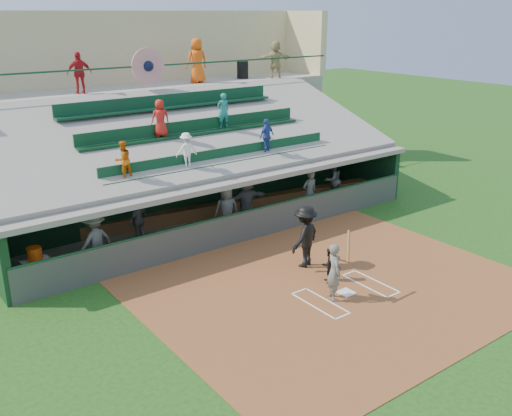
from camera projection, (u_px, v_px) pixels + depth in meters
ground at (346, 294)px, 16.56m from camera, size 100.00×100.00×0.00m
dirt_slab at (334, 287)px, 16.94m from camera, size 11.00×9.00×0.02m
home_plate at (346, 292)px, 16.55m from camera, size 0.43×0.43×0.03m
batters_box_chalk at (346, 293)px, 16.55m from camera, size 2.65×1.85×0.01m
dugout_floor at (219, 226)px, 21.68m from camera, size 16.00×3.50×0.04m
concourse_slab at (137, 138)px, 26.05m from camera, size 20.00×3.00×4.60m
grandstand at (169, 151)px, 23.80m from camera, size 20.40×10.40×7.80m
batter_at_plate at (334, 271)px, 15.96m from camera, size 0.93×0.78×1.95m
catcher at (329, 264)px, 17.22m from camera, size 0.53×0.44×1.02m
home_umpire at (305, 236)px, 18.02m from camera, size 1.48×1.13×2.02m
dugout_bench at (203, 212)px, 22.49m from camera, size 16.15×2.83×0.49m
white_table at (38, 272)px, 17.03m from camera, size 0.87×0.69×0.72m
water_cooler at (35, 254)px, 16.84m from camera, size 0.43×0.43×0.43m
dugout_player_a at (95, 241)px, 17.69m from camera, size 1.40×1.04×1.93m
dugout_player_b at (138, 220)px, 19.86m from camera, size 1.05×0.83×1.67m
dugout_player_c at (227, 210)px, 20.66m from camera, size 1.02×0.82×1.82m
dugout_player_d at (246, 201)px, 21.42m from camera, size 1.88×0.74×1.99m
dugout_player_e at (310, 193)px, 22.63m from camera, size 0.69×0.47×1.83m
dugout_player_f at (333, 180)px, 24.35m from camera, size 0.90×0.71×1.82m
trash_bin at (243, 70)px, 28.26m from camera, size 0.56×0.56×0.84m
concourse_staff_a at (80, 73)px, 22.86m from camera, size 1.03×0.57×1.66m
concourse_staff_b at (197, 61)px, 26.34m from camera, size 1.07×0.77×2.02m
concourse_staff_c at (275, 59)px, 28.29m from camera, size 1.76×1.13×1.82m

